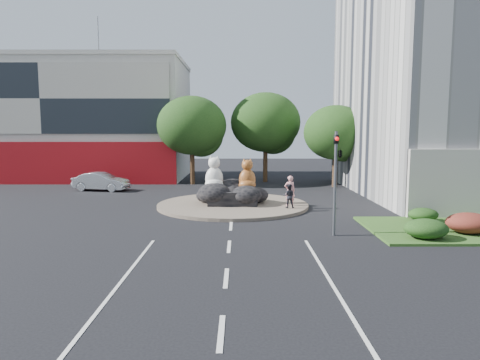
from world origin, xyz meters
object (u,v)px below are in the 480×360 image
(kitten_white, at_px, (254,199))
(pedestrian_pink, at_px, (290,191))
(kitten_calico, at_px, (212,199))
(parked_car, at_px, (101,182))
(litter_bin, at_px, (416,228))
(pedestrian_dark, at_px, (289,196))
(cat_tabby, at_px, (247,174))
(cat_white, at_px, (214,173))

(kitten_white, height_order, pedestrian_pink, pedestrian_pink)
(kitten_calico, xyz_separation_m, parked_car, (-9.93, 8.59, 0.10))
(pedestrian_pink, height_order, litter_bin, pedestrian_pink)
(pedestrian_pink, height_order, pedestrian_dark, pedestrian_pink)
(cat_tabby, relative_size, kitten_white, 2.62)
(cat_tabby, bearing_deg, pedestrian_dark, -37.24)
(kitten_white, distance_m, pedestrian_pink, 2.40)
(parked_car, bearing_deg, kitten_calico, -119.86)
(cat_tabby, xyz_separation_m, litter_bin, (7.71, -8.72, -1.65))
(kitten_calico, relative_size, parked_car, 0.20)
(pedestrian_dark, xyz_separation_m, litter_bin, (5.13, -7.05, -0.44))
(cat_white, relative_size, pedestrian_dark, 1.52)
(cat_white, distance_m, kitten_calico, 1.98)
(kitten_white, distance_m, parked_car, 14.98)
(cat_tabby, height_order, litter_bin, cat_tabby)
(parked_car, relative_size, litter_bin, 5.99)
(cat_tabby, xyz_separation_m, parked_car, (-12.19, 7.60, -1.39))
(cat_white, relative_size, litter_bin, 2.92)
(pedestrian_dark, bearing_deg, cat_tabby, -24.75)
(cat_tabby, bearing_deg, litter_bin, -52.89)
(pedestrian_pink, distance_m, litter_bin, 9.36)
(kitten_calico, bearing_deg, litter_bin, -24.40)
(kitten_calico, height_order, pedestrian_pink, pedestrian_pink)
(pedestrian_dark, bearing_deg, parked_car, -24.01)
(cat_tabby, height_order, pedestrian_dark, cat_tabby)
(cat_white, height_order, pedestrian_pink, cat_white)
(litter_bin, bearing_deg, cat_tabby, 131.50)
(cat_white, distance_m, pedestrian_pink, 5.16)
(kitten_calico, height_order, pedestrian_dark, pedestrian_dark)
(pedestrian_dark, distance_m, litter_bin, 8.73)
(cat_white, height_order, kitten_calico, cat_white)
(cat_white, distance_m, kitten_white, 3.18)
(pedestrian_pink, bearing_deg, kitten_white, -17.21)
(pedestrian_pink, bearing_deg, pedestrian_dark, 70.84)
(kitten_white, relative_size, pedestrian_pink, 0.42)
(cat_tabby, relative_size, litter_bin, 2.72)
(cat_white, distance_m, parked_car, 12.50)
(kitten_white, xyz_separation_m, parked_car, (-12.61, 8.08, 0.17))
(kitten_white, bearing_deg, kitten_calico, 172.82)
(kitten_white, bearing_deg, pedestrian_pink, -26.29)
(parked_car, bearing_deg, kitten_white, -111.64)
(cat_white, relative_size, kitten_calico, 2.42)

